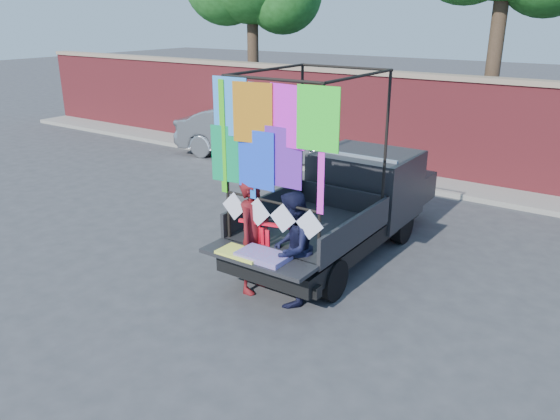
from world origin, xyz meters
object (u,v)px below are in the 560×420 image
Objects in this scene: sedan at (252,132)px; man at (291,249)px; woman at (254,235)px; pickup_truck at (352,202)px.

man reaches higher than sedan.
woman reaches higher than sedan.
man is (0.68, -0.01, -0.05)m from woman.
pickup_truck is 2.85× the size of woman.
man is at bearing -148.95° from sedan.
pickup_truck reaches higher than sedan.
woman is 1.06× the size of man.
pickup_truck reaches higher than man.
pickup_truck is at bearing 172.44° from man.
pickup_truck is 3.01× the size of man.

